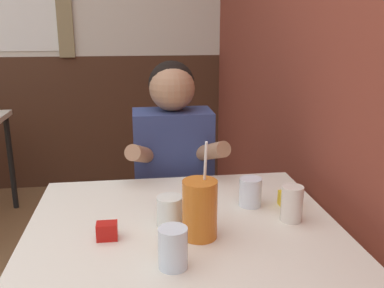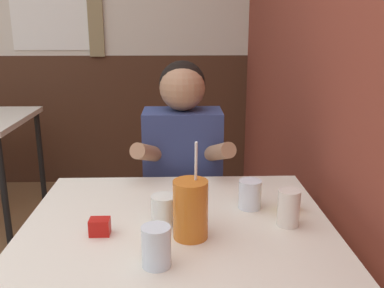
{
  "view_description": "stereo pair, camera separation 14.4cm",
  "coord_description": "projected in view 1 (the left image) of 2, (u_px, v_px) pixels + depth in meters",
  "views": [
    {
      "loc": [
        0.62,
        -0.9,
        1.36
      ],
      "look_at": [
        0.81,
        0.47,
        0.96
      ],
      "focal_mm": 40.0,
      "sensor_mm": 36.0,
      "label": 1
    },
    {
      "loc": [
        0.77,
        -0.91,
        1.36
      ],
      "look_at": [
        0.81,
        0.47,
        0.96
      ],
      "focal_mm": 40.0,
      "sensor_mm": 36.0,
      "label": 2
    }
  ],
  "objects": [
    {
      "name": "condiment_ketchup",
      "position": [
        107.0,
        231.0,
        1.24
      ],
      "size": [
        0.06,
        0.04,
        0.05
      ],
      "color": "#B7140F",
      "rests_on": "main_table"
    },
    {
      "name": "glass_far_side",
      "position": [
        292.0,
        204.0,
        1.34
      ],
      "size": [
        0.07,
        0.07,
        0.11
      ],
      "color": "silver",
      "rests_on": "main_table"
    },
    {
      "name": "main_table",
      "position": [
        184.0,
        244.0,
        1.35
      ],
      "size": [
        0.96,
        0.85,
        0.75
      ],
      "color": "beige",
      "rests_on": "ground_plane"
    },
    {
      "name": "glass_by_brick",
      "position": [
        173.0,
        248.0,
        1.08
      ],
      "size": [
        0.08,
        0.08,
        0.11
      ],
      "color": "silver",
      "rests_on": "main_table"
    },
    {
      "name": "cocktail_pitcher",
      "position": [
        200.0,
        209.0,
        1.23
      ],
      "size": [
        0.1,
        0.1,
        0.29
      ],
      "color": "#C6661E",
      "rests_on": "main_table"
    },
    {
      "name": "condiment_mustard",
      "position": [
        288.0,
        199.0,
        1.46
      ],
      "size": [
        0.06,
        0.04,
        0.05
      ],
      "color": "yellow",
      "rests_on": "main_table"
    },
    {
      "name": "glass_near_pitcher",
      "position": [
        250.0,
        192.0,
        1.46
      ],
      "size": [
        0.08,
        0.08,
        0.1
      ],
      "color": "silver",
      "rests_on": "main_table"
    },
    {
      "name": "person_seated",
      "position": [
        173.0,
        191.0,
        1.93
      ],
      "size": [
        0.42,
        0.4,
        1.21
      ],
      "color": "navy",
      "rests_on": "ground_plane"
    },
    {
      "name": "brick_wall_right",
      "position": [
        276.0,
        24.0,
        2.23
      ],
      "size": [
        0.08,
        4.68,
        2.7
      ],
      "color": "brown",
      "rests_on": "ground_plane"
    },
    {
      "name": "back_wall",
      "position": [
        51.0,
        23.0,
        3.36
      ],
      "size": [
        5.68,
        0.09,
        2.7
      ],
      "color": "beige",
      "rests_on": "ground_plane"
    },
    {
      "name": "glass_center",
      "position": [
        170.0,
        211.0,
        1.31
      ],
      "size": [
        0.08,
        0.08,
        0.09
      ],
      "color": "silver",
      "rests_on": "main_table"
    }
  ]
}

